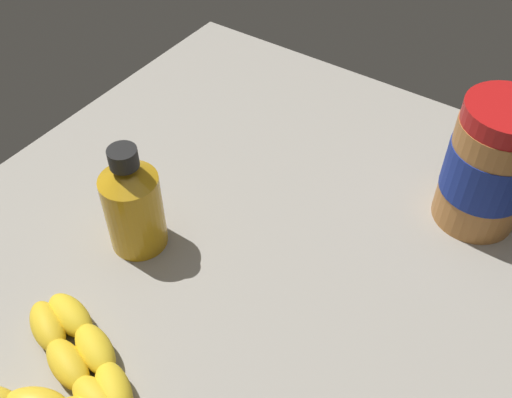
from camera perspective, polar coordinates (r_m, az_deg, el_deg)
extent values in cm
cube|color=gray|center=(69.37, -2.38, -6.64)|extent=(81.27, 67.61, 4.90)
ellipsoid|color=yellow|center=(58.07, -13.41, -17.41)|extent=(5.85, 6.95, 3.12)
ellipsoid|color=yellow|center=(60.68, -15.09, -13.66)|extent=(5.11, 6.93, 3.12)
ellipsoid|color=yellow|center=(63.50, -17.29, -10.56)|extent=(4.22, 6.71, 3.12)
ellipsoid|color=yellow|center=(60.55, -17.52, -14.80)|extent=(4.72, 6.92, 3.06)
ellipsoid|color=yellow|center=(63.47, -19.25, -11.39)|extent=(5.46, 7.02, 3.06)
cylinder|color=#B27238|center=(71.49, 21.20, 2.38)|extent=(9.53, 9.53, 13.79)
cylinder|color=navy|center=(71.06, 21.35, 2.79)|extent=(9.72, 9.72, 6.21)
cylinder|color=#B71414|center=(66.75, 22.97, 7.39)|extent=(9.38, 9.38, 2.13)
cylinder|color=gold|center=(66.63, -11.53, -1.18)|extent=(6.40, 6.40, 9.55)
cone|color=gold|center=(62.67, -12.27, 2.47)|extent=(6.40, 6.40, 1.99)
cylinder|color=black|center=(61.35, -12.56, 3.86)|extent=(3.09, 3.09, 2.07)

